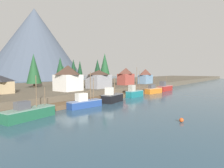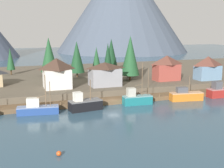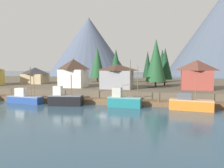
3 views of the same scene
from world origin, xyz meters
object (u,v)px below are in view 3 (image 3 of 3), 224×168
Objects in this scene: fishing_boat_teal at (124,100)px; house_grey at (117,76)px; fishing_boat_black at (65,99)px; conifer_near_left at (148,64)px; house_red at (197,74)px; conifer_far_left at (156,60)px; conifer_centre at (116,64)px; house_tan at (35,75)px; fishing_boat_blue at (24,98)px; conifer_mid_right at (165,64)px; fishing_boat_orange at (191,104)px; conifer_mid_left at (147,67)px; conifer_back_right at (74,67)px; conifer_near_right at (97,63)px; house_white at (74,73)px; conifer_back_left at (162,64)px.

fishing_boat_teal is 13.03m from house_grey.
conifer_near_left is (14.94, 28.72, 7.24)m from fishing_boat_black.
conifer_far_left reaches higher than house_red.
conifer_centre is (4.87, 28.51, 7.40)m from fishing_boat_black.
house_tan is 0.72× the size of conifer_near_left.
fishing_boat_blue is 1.13× the size of house_red.
conifer_mid_right is 0.98× the size of conifer_centre.
fishing_boat_orange is 25.11m from conifer_mid_right.
fishing_boat_blue is 1.04× the size of fishing_boat_orange.
conifer_mid_left is at bearing 119.67° from house_red.
house_grey is 36.16m from conifer_back_right.
fishing_boat_teal is 1.18× the size of house_grey.
fishing_boat_black is at bearing -117.48° from conifer_near_left.
conifer_far_left is (-7.32, 17.47, 8.48)m from fishing_boat_orange.
fishing_boat_black is 25.28m from fishing_boat_orange.
conifer_near_left is at bearing 1.18° from conifer_centre.
conifer_centre reaches higher than conifer_back_right.
fishing_boat_black is at bearing -173.32° from fishing_boat_teal.
conifer_mid_left is (16.86, 4.91, -1.51)m from conifer_near_right.
conifer_back_right is at bearing 111.80° from house_white.
conifer_back_left reaches higher than house_red.
house_tan is 25.99m from conifer_centre.
conifer_far_left is at bearing 75.54° from fishing_boat_teal.
conifer_mid_left is 21.31m from conifer_far_left.
conifer_far_left is at bearing 10.76° from house_white.
fishing_boat_orange is 44.38m from conifer_near_right.
conifer_mid_right is at bearing 44.05° from house_grey.
house_tan is at bearing -177.55° from conifer_mid_right.
house_red is at bearing 5.70° from house_grey.
fishing_boat_black is 0.96× the size of house_white.
conifer_far_left reaches higher than conifer_back_left.
house_red reaches higher than fishing_boat_teal.
conifer_near_left is (6.34, 16.33, 2.93)m from house_grey.
house_white is at bearing 96.78° from fishing_boat_black.
conifer_back_left is 20.10m from conifer_far_left.
conifer_mid_right is 0.96× the size of conifer_back_left.
house_white reaches higher than fishing_boat_orange.
house_red is (2.59, 14.04, 4.96)m from fishing_boat_orange.
conifer_far_left is at bearing -111.25° from conifer_mid_right.
conifer_near_left is 1.21× the size of conifer_mid_left.
conifer_mid_right is 16.14m from conifer_centre.
conifer_back_right is (-14.26, 40.34, 6.27)m from fishing_boat_black.
conifer_near_right is (17.20, 11.72, 4.08)m from house_tan.
fishing_boat_orange is at bearing -49.93° from conifer_near_right.
conifer_near_right reaches higher than conifer_mid_right.
conifer_back_left is 1.02× the size of conifer_centre.
conifer_centre is (7.69, -5.17, -0.48)m from conifer_near_right.
fishing_boat_teal is 1.27× the size of house_red.
fishing_boat_black is 26.59m from conifer_far_left.
fishing_boat_black is 29.96m from house_tan.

